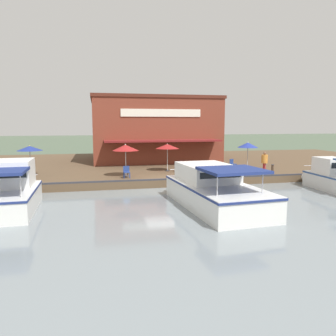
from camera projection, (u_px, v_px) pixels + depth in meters
ground_plane at (164, 189)px, 22.44m from camera, size 220.00×220.00×0.00m
quay_deck at (142, 165)px, 33.05m from camera, size 22.00×56.00×0.60m
quay_edge_fender at (164, 179)px, 22.45m from camera, size 0.20×50.40×0.10m
waterfront_restaurant at (153, 129)px, 34.90m from camera, size 11.14×12.76×6.53m
patio_umbrella_far_corner at (167, 146)px, 26.45m from camera, size 1.88×1.88×2.25m
patio_umbrella_near_quay_edge at (30, 148)px, 23.91m from camera, size 1.79×1.79×2.27m
patio_umbrella_mid_patio_left at (126, 148)px, 23.72m from camera, size 1.90×1.90×2.37m
patio_umbrella_back_row at (248, 145)px, 28.18m from camera, size 1.76×1.76×2.28m
cafe_chair_facing_river at (233, 163)px, 27.89m from camera, size 0.59×0.59×0.85m
cafe_chair_under_first_umbrella at (179, 166)px, 26.18m from camera, size 0.49×0.49×0.85m
cafe_chair_far_corner_seat at (127, 171)px, 23.20m from camera, size 0.46×0.46×0.85m
person_mid_patio at (265, 160)px, 25.26m from camera, size 0.48×0.48×1.69m
motorboat_second_along at (333, 178)px, 21.68m from camera, size 6.14×2.28×2.22m
motorboat_far_downstream at (14, 191)px, 16.81m from camera, size 6.25×2.45×2.49m
motorboat_nearest_quay at (209, 188)px, 17.93m from camera, size 8.90×3.83×2.27m
mooring_post at (272, 170)px, 24.42m from camera, size 0.22×0.22×0.82m
tree_behind_restaurant at (127, 118)px, 39.94m from camera, size 4.31×4.10×6.66m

